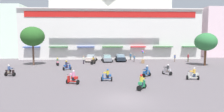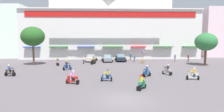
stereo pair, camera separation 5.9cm
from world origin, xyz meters
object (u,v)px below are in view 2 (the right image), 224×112
(scooter_rider_6, at_px, (193,75))
(parked_car_1, at_px, (107,58))
(balloon_vendor_cart, at_px, (143,59))
(scooter_rider_4, at_px, (10,71))
(scooter_rider_5, at_px, (73,78))
(pedestrian_2, at_px, (188,57))
(plaza_tree_0, at_px, (33,37))
(pedestrian_0, at_px, (131,56))
(scooter_rider_0, at_px, (167,70))
(pedestrian_4, at_px, (84,59))
(scooter_rider_9, at_px, (58,62))
(pedestrian_1, at_px, (175,57))
(scooter_rider_2, at_px, (93,61))
(parked_car_0, at_px, (91,58))
(scooter_rider_7, at_px, (147,72))
(scooter_rider_8, at_px, (67,66))
(pedestrian_3, at_px, (134,58))
(scooter_rider_1, at_px, (107,76))
(parked_car_2, at_px, (121,58))
(plaza_tree_1, at_px, (206,42))
(scooter_rider_3, at_px, (141,83))

(scooter_rider_6, bearing_deg, parked_car_1, 119.20)
(parked_car_1, height_order, balloon_vendor_cart, balloon_vendor_cart)
(scooter_rider_4, bearing_deg, scooter_rider_6, -7.68)
(scooter_rider_5, xyz_separation_m, pedestrian_2, (21.23, 18.93, 0.34))
(plaza_tree_0, xyz_separation_m, scooter_rider_4, (0.63, -10.53, -4.68))
(plaza_tree_0, relative_size, pedestrian_0, 4.41)
(scooter_rider_0, xyz_separation_m, pedestrian_4, (-12.69, 11.68, 0.28))
(scooter_rider_9, bearing_deg, pedestrian_2, 9.13)
(scooter_rider_0, height_order, pedestrian_1, pedestrian_1)
(scooter_rider_2, distance_m, balloon_vendor_cart, 9.98)
(parked_car_0, relative_size, scooter_rider_6, 2.70)
(parked_car_0, distance_m, pedestrian_1, 17.77)
(scooter_rider_2, distance_m, pedestrian_1, 17.31)
(scooter_rider_7, distance_m, scooter_rider_9, 17.96)
(pedestrian_0, relative_size, pedestrian_4, 1.02)
(scooter_rider_5, xyz_separation_m, scooter_rider_8, (-2.42, 9.40, -0.01))
(scooter_rider_0, height_order, scooter_rider_2, scooter_rider_2)
(pedestrian_3, bearing_deg, scooter_rider_5, -116.99)
(pedestrian_2, xyz_separation_m, pedestrian_4, (-21.79, -2.42, -0.08))
(pedestrian_0, relative_size, pedestrian_2, 0.93)
(scooter_rider_1, relative_size, scooter_rider_9, 0.98)
(plaza_tree_0, distance_m, parked_car_2, 18.14)
(scooter_rider_0, xyz_separation_m, scooter_rider_1, (-8.37, -3.56, -0.01))
(parked_car_2, bearing_deg, scooter_rider_8, -129.77)
(pedestrian_2, bearing_deg, parked_car_0, 175.84)
(plaza_tree_1, xyz_separation_m, pedestrian_4, (-22.54, 3.00, -3.44))
(plaza_tree_1, xyz_separation_m, pedestrian_3, (-12.16, 5.78, -3.48))
(scooter_rider_3, height_order, pedestrian_3, scooter_rider_3)
(scooter_rider_2, relative_size, scooter_rider_7, 1.00)
(pedestrian_2, bearing_deg, plaza_tree_0, -173.29)
(parked_car_2, distance_m, scooter_rider_3, 23.37)
(scooter_rider_4, height_order, pedestrian_0, pedestrian_0)
(pedestrian_2, distance_m, balloon_vendor_cart, 10.14)
(scooter_rider_4, bearing_deg, pedestrian_2, 25.05)
(scooter_rider_5, distance_m, balloon_vendor_cart, 20.50)
(balloon_vendor_cart, bearing_deg, scooter_rider_5, -123.28)
(scooter_rider_5, height_order, scooter_rider_7, scooter_rider_5)
(parked_car_2, height_order, scooter_rider_4, scooter_rider_4)
(balloon_vendor_cart, bearing_deg, parked_car_2, 139.93)
(plaza_tree_0, bearing_deg, scooter_rider_4, -86.60)
(scooter_rider_2, height_order, scooter_rider_5, scooter_rider_5)
(parked_car_0, relative_size, parked_car_1, 0.99)
(parked_car_2, bearing_deg, scooter_rider_3, -89.71)
(scooter_rider_5, bearing_deg, balloon_vendor_cart, 56.72)
(plaza_tree_1, distance_m, balloon_vendor_cart, 11.84)
(parked_car_0, bearing_deg, pedestrian_2, -4.16)
(plaza_tree_1, distance_m, scooter_rider_5, 26.07)
(scooter_rider_1, distance_m, scooter_rider_8, 10.22)
(plaza_tree_0, xyz_separation_m, scooter_rider_9, (4.57, -0.60, -4.72))
(scooter_rider_9, distance_m, pedestrian_1, 23.91)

